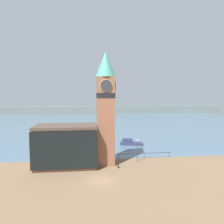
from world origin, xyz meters
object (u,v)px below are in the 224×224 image
Objects in this scene: pier_building at (66,146)px; mooring_bollard_near at (118,166)px; clock_tower at (106,105)px; boat_near at (130,143)px; lamp_post at (138,147)px.

pier_building reaches higher than mooring_bollard_near.
clock_tower is 3.38× the size of boat_near.
boat_near reaches higher than mooring_bollard_near.
pier_building is at bearing 166.74° from mooring_bollard_near.
pier_building reaches higher than boat_near.
clock_tower is 10.47m from pier_building.
boat_near is 1.43× the size of lamp_post.
clock_tower is 4.82× the size of lamp_post.
lamp_post is (4.31, 3.30, 2.60)m from mooring_bollard_near.
lamp_post is at bearing 4.47° from pier_building.
boat_near is 14.49m from lamp_post.
boat_near is (15.14, 15.29, -3.28)m from pier_building.
clock_tower is 1.85× the size of pier_building.
mooring_bollard_near is 6.02m from lamp_post.
lamp_post is at bearing -83.04° from boat_near.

